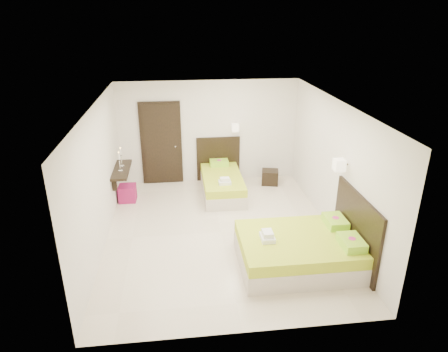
{
  "coord_description": "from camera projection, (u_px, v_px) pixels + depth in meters",
  "views": [
    {
      "loc": [
        -0.77,
        -6.97,
        4.14
      ],
      "look_at": [
        0.1,
        0.3,
        1.1
      ],
      "focal_mm": 32.0,
      "sensor_mm": 36.0,
      "label": 1
    }
  ],
  "objects": [
    {
      "name": "floor",
      "position": [
        221.0,
        232.0,
        8.06
      ],
      "size": [
        5.5,
        5.5,
        0.0
      ],
      "primitive_type": "plane",
      "color": "beige",
      "rests_on": "ground"
    },
    {
      "name": "bed_double",
      "position": [
        303.0,
        249.0,
        6.95
      ],
      "size": [
        2.05,
        1.75,
        1.7
      ],
      "color": "beige",
      "rests_on": "ground"
    },
    {
      "name": "door",
      "position": [
        161.0,
        144.0,
        10.01
      ],
      "size": [
        1.02,
        0.15,
        2.14
      ],
      "color": "black",
      "rests_on": "ground"
    },
    {
      "name": "nightstand",
      "position": [
        270.0,
        177.0,
        10.25
      ],
      "size": [
        0.49,
        0.45,
        0.37
      ],
      "primitive_type": "cube",
      "rotation": [
        0.0,
        0.0,
        -0.23
      ],
      "color": "black",
      "rests_on": "ground"
    },
    {
      "name": "bed_single",
      "position": [
        222.0,
        182.0,
        9.72
      ],
      "size": [
        1.12,
        1.86,
        1.54
      ],
      "color": "beige",
      "rests_on": "ground"
    },
    {
      "name": "console_shelf",
      "position": [
        121.0,
        170.0,
        8.99
      ],
      "size": [
        0.35,
        1.2,
        0.78
      ],
      "color": "black",
      "rests_on": "ground"
    },
    {
      "name": "ottoman",
      "position": [
        128.0,
        193.0,
        9.33
      ],
      "size": [
        0.4,
        0.4,
        0.38
      ],
      "primitive_type": "cube",
      "rotation": [
        0.0,
        0.0,
        -0.03
      ],
      "color": "#8A124A",
      "rests_on": "ground"
    }
  ]
}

